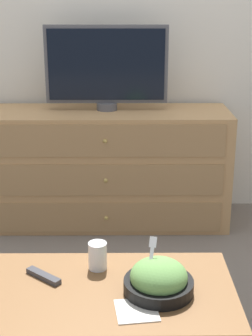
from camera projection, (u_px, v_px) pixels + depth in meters
name	position (u px, v px, depth m)	size (l,w,h in m)	color
ground_plane	(125.00, 204.00, 3.45)	(12.00, 12.00, 0.00)	#70665B
wall_back	(125.00, 0.00, 3.05)	(12.00, 0.05, 2.60)	silver
dresser	(107.00, 167.00, 3.10)	(1.44, 0.46, 0.69)	tan
tv	(106.00, 66.00, 2.94)	(0.70, 0.12, 0.48)	#515156
coffee_table	(97.00, 304.00, 1.74)	(0.93, 0.50, 0.41)	brown
takeout_bowl	(159.00, 280.00, 1.69)	(0.23, 0.23, 0.18)	black
drink_cup	(98.00, 257.00, 1.83)	(0.07, 0.07, 0.10)	beige
napkin	(137.00, 310.00, 1.60)	(0.15, 0.15, 0.00)	silver
remote_control	(43.00, 276.00, 1.78)	(0.13, 0.12, 0.02)	#38383D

